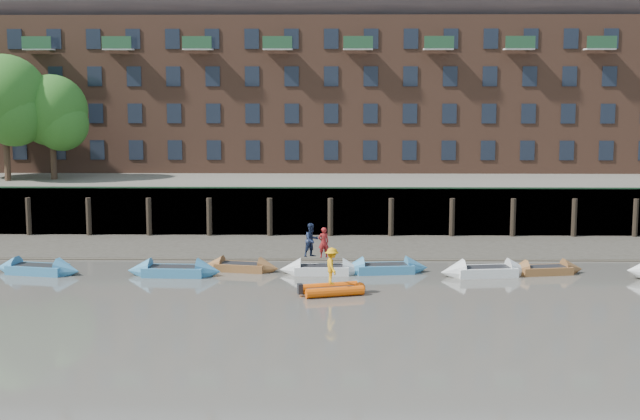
{
  "coord_description": "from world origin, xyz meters",
  "views": [
    {
      "loc": [
        -1.77,
        -36.19,
        10.05
      ],
      "look_at": [
        -2.53,
        12.0,
        3.2
      ],
      "focal_mm": 50.0,
      "sensor_mm": 36.0,
      "label": 1
    }
  ],
  "objects_px": {
    "rowboat_3": "(322,270)",
    "rowboat_4": "(385,268)",
    "rowboat_2": "(241,267)",
    "person_rower_a": "(324,242)",
    "person_rower_b": "(312,240)",
    "person_rib_crew": "(332,266)",
    "rowboat_1": "(174,271)",
    "rowboat_5": "(486,271)",
    "rib_tender": "(334,289)",
    "rowboat_6": "(545,270)",
    "rowboat_0": "(38,269)"
  },
  "relations": [
    {
      "from": "rowboat_0",
      "to": "rowboat_4",
      "type": "distance_m",
      "value": 18.54
    },
    {
      "from": "person_rower_a",
      "to": "person_rib_crew",
      "type": "height_order",
      "value": "person_rower_a"
    },
    {
      "from": "person_rower_b",
      "to": "rib_tender",
      "type": "bearing_deg",
      "value": -114.13
    },
    {
      "from": "rowboat_5",
      "to": "rowboat_6",
      "type": "distance_m",
      "value": 3.28
    },
    {
      "from": "rowboat_5",
      "to": "rib_tender",
      "type": "relative_size",
      "value": 1.56
    },
    {
      "from": "rowboat_5",
      "to": "person_rib_crew",
      "type": "height_order",
      "value": "person_rib_crew"
    },
    {
      "from": "rowboat_4",
      "to": "person_rib_crew",
      "type": "distance_m",
      "value": 5.84
    },
    {
      "from": "person_rower_b",
      "to": "person_rib_crew",
      "type": "relative_size",
      "value": 1.03
    },
    {
      "from": "rowboat_4",
      "to": "person_rower_b",
      "type": "distance_m",
      "value": 4.21
    },
    {
      "from": "person_rower_b",
      "to": "person_rib_crew",
      "type": "distance_m",
      "value": 5.05
    },
    {
      "from": "rowboat_4",
      "to": "person_rower_a",
      "type": "bearing_deg",
      "value": 176.88
    },
    {
      "from": "rowboat_1",
      "to": "rib_tender",
      "type": "height_order",
      "value": "rowboat_1"
    },
    {
      "from": "rowboat_3",
      "to": "rowboat_0",
      "type": "bearing_deg",
      "value": -179.28
    },
    {
      "from": "rowboat_5",
      "to": "rowboat_1",
      "type": "bearing_deg",
      "value": 173.12
    },
    {
      "from": "rib_tender",
      "to": "person_rib_crew",
      "type": "xyz_separation_m",
      "value": [
        -0.12,
        -0.05,
        1.16
      ]
    },
    {
      "from": "rowboat_5",
      "to": "rowboat_4",
      "type": "bearing_deg",
      "value": 164.85
    },
    {
      "from": "rib_tender",
      "to": "person_rower_b",
      "type": "height_order",
      "value": "person_rower_b"
    },
    {
      "from": "rowboat_3",
      "to": "rowboat_4",
      "type": "height_order",
      "value": "rowboat_4"
    },
    {
      "from": "rowboat_6",
      "to": "person_rower_b",
      "type": "bearing_deg",
      "value": 169.79
    },
    {
      "from": "rib_tender",
      "to": "person_rower_a",
      "type": "xyz_separation_m",
      "value": [
        -0.58,
        4.7,
        1.45
      ]
    },
    {
      "from": "rowboat_0",
      "to": "rowboat_6",
      "type": "height_order",
      "value": "rowboat_0"
    },
    {
      "from": "rowboat_3",
      "to": "person_rower_a",
      "type": "bearing_deg",
      "value": 43.84
    },
    {
      "from": "rowboat_2",
      "to": "person_rower_a",
      "type": "bearing_deg",
      "value": 4.03
    },
    {
      "from": "person_rower_a",
      "to": "person_rower_b",
      "type": "bearing_deg",
      "value": -31.53
    },
    {
      "from": "rowboat_3",
      "to": "rowboat_5",
      "type": "height_order",
      "value": "rowboat_5"
    },
    {
      "from": "rowboat_6",
      "to": "person_rib_crew",
      "type": "bearing_deg",
      "value": -166.75
    },
    {
      "from": "rowboat_5",
      "to": "person_rower_b",
      "type": "relative_size",
      "value": 2.75
    },
    {
      "from": "rowboat_0",
      "to": "rowboat_3",
      "type": "height_order",
      "value": "rowboat_0"
    },
    {
      "from": "rowboat_5",
      "to": "rib_tender",
      "type": "height_order",
      "value": "rowboat_5"
    },
    {
      "from": "person_rower_a",
      "to": "person_rower_b",
      "type": "xyz_separation_m",
      "value": [
        -0.64,
        0.16,
        0.1
      ]
    },
    {
      "from": "rowboat_1",
      "to": "person_rower_a",
      "type": "distance_m",
      "value": 8.05
    },
    {
      "from": "rowboat_0",
      "to": "rowboat_6",
      "type": "relative_size",
      "value": 1.14
    },
    {
      "from": "rowboat_2",
      "to": "rib_tender",
      "type": "bearing_deg",
      "value": -34.69
    },
    {
      "from": "rowboat_3",
      "to": "person_rib_crew",
      "type": "height_order",
      "value": "person_rib_crew"
    },
    {
      "from": "rowboat_0",
      "to": "rowboat_1",
      "type": "height_order",
      "value": "rowboat_1"
    },
    {
      "from": "person_rib_crew",
      "to": "rowboat_6",
      "type": "bearing_deg",
      "value": -77.97
    },
    {
      "from": "rowboat_2",
      "to": "rowboat_3",
      "type": "xyz_separation_m",
      "value": [
        4.38,
        -0.7,
        0.01
      ]
    },
    {
      "from": "person_rower_a",
      "to": "person_rib_crew",
      "type": "distance_m",
      "value": 4.79
    },
    {
      "from": "rowboat_4",
      "to": "rowboat_6",
      "type": "bearing_deg",
      "value": -8.33
    },
    {
      "from": "rowboat_0",
      "to": "rowboat_3",
      "type": "bearing_deg",
      "value": 12.43
    },
    {
      "from": "rowboat_0",
      "to": "rowboat_3",
      "type": "xyz_separation_m",
      "value": [
        15.16,
        0.21,
        -0.02
      ]
    },
    {
      "from": "rowboat_1",
      "to": "rowboat_6",
      "type": "relative_size",
      "value": 1.16
    },
    {
      "from": "rowboat_4",
      "to": "rib_tender",
      "type": "bearing_deg",
      "value": -125.81
    },
    {
      "from": "rowboat_0",
      "to": "rowboat_3",
      "type": "distance_m",
      "value": 15.16
    },
    {
      "from": "rowboat_2",
      "to": "person_rower_a",
      "type": "height_order",
      "value": "person_rower_a"
    },
    {
      "from": "person_rower_b",
      "to": "rowboat_5",
      "type": "bearing_deg",
      "value": -42.09
    },
    {
      "from": "rowboat_1",
      "to": "person_rower_a",
      "type": "height_order",
      "value": "person_rower_a"
    },
    {
      "from": "rowboat_2",
      "to": "rowboat_4",
      "type": "bearing_deg",
      "value": 8.95
    },
    {
      "from": "rowboat_5",
      "to": "person_rower_b",
      "type": "height_order",
      "value": "person_rower_b"
    },
    {
      "from": "rowboat_3",
      "to": "rowboat_4",
      "type": "bearing_deg",
      "value": 5.38
    }
  ]
}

